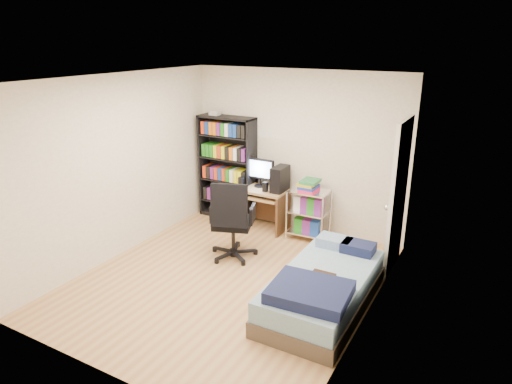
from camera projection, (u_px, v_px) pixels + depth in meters
The scene contains 7 objects.
room at pixel (227, 187), 5.42m from camera, with size 3.58×4.08×2.58m.
media_shelf at pixel (227, 167), 7.60m from camera, with size 0.97×0.32×1.80m.
computer_desk at pixel (266, 192), 7.23m from camera, with size 0.89×0.52×1.12m.
office_chair at pixel (232, 234), 6.29m from camera, with size 0.87×0.87×1.13m.
wire_cart at pixel (309, 200), 6.83m from camera, with size 0.60×0.44×0.94m.
bed at pixel (323, 289), 5.16m from camera, with size 0.94×1.88×0.53m.
door at pixel (398, 197), 5.82m from camera, with size 0.12×0.80×2.00m.
Camera 1 is at (2.80, -4.34, 2.94)m, focal length 32.00 mm.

